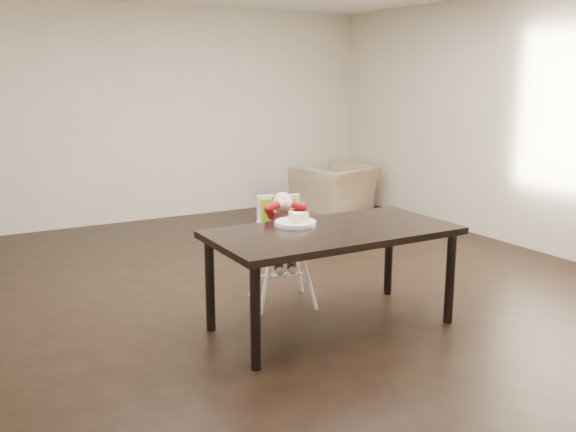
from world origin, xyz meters
name	(u,v)px	position (x,y,z in m)	size (l,w,h in m)	color
ground	(292,296)	(0.00, 0.00, 0.00)	(7.00, 7.00, 0.00)	black
room_walls	(292,74)	(0.00, 0.00, 1.86)	(6.02, 7.02, 2.71)	beige
dining_table	(333,240)	(-0.07, -0.73, 0.67)	(1.80, 0.90, 0.75)	black
high_chair	(281,225)	(-0.15, -0.09, 0.66)	(0.48, 0.48, 0.93)	white
plate	(296,221)	(-0.24, -0.48, 0.78)	(0.36, 0.36, 0.09)	white
armchair	(335,181)	(2.20, 2.65, 0.43)	(0.99, 0.64, 0.87)	#9F8865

